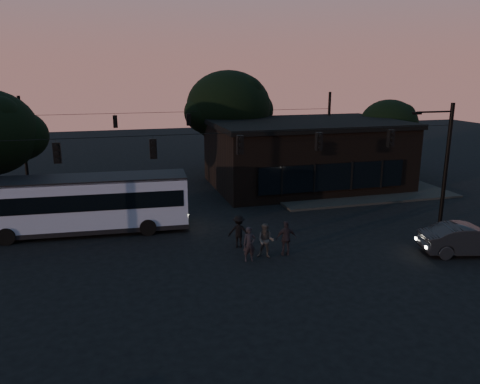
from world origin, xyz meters
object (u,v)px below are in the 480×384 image
object	(u,v)px
pedestrian_b	(266,241)
bus	(85,202)
car	(468,240)
pedestrian_c	(286,238)
building	(305,153)
pedestrian_a	(249,244)
pedestrian_d	(239,231)

from	to	relation	value
pedestrian_b	bus	bearing A→B (deg)	171.56
car	pedestrian_c	xyz separation A→B (m)	(-9.16, 2.45, 0.12)
building	pedestrian_c	world-z (taller)	building
pedestrian_a	pedestrian_c	xyz separation A→B (m)	(2.05, 0.21, 0.04)
car	bus	bearing A→B (deg)	78.98
pedestrian_c	pedestrian_d	size ratio (longest dim) A/B	1.03
bus	pedestrian_a	bearing A→B (deg)	-36.27
building	pedestrian_c	size ratio (longest dim) A/B	8.33
building	pedestrian_b	bearing A→B (deg)	-120.30
pedestrian_a	pedestrian_c	world-z (taller)	pedestrian_c
car	pedestrian_c	world-z (taller)	pedestrian_c
pedestrian_b	pedestrian_d	bearing A→B (deg)	145.05
car	pedestrian_b	bearing A→B (deg)	90.79
bus	pedestrian_c	size ratio (longest dim) A/B	6.51
pedestrian_b	pedestrian_c	world-z (taller)	pedestrian_c
bus	pedestrian_d	xyz separation A→B (m)	(8.03, -4.79, -0.98)
building	pedestrian_d	world-z (taller)	building
pedestrian_c	bus	bearing A→B (deg)	-28.42
car	pedestrian_c	bearing A→B (deg)	89.16
bus	pedestrian_b	bearing A→B (deg)	-32.41
pedestrian_d	car	bearing A→B (deg)	177.73
building	pedestrian_b	size ratio (longest dim) A/B	8.52
car	pedestrian_d	xyz separation A→B (m)	(-11.21, 4.24, 0.10)
pedestrian_a	pedestrian_c	bearing A→B (deg)	7.28
building	pedestrian_b	xyz separation A→B (m)	(-8.24, -14.10, -1.80)
building	bus	size ratio (longest dim) A/B	1.28
car	pedestrian_b	xyz separation A→B (m)	(-10.29, 2.44, 0.10)
bus	car	bearing A→B (deg)	-21.17
bus	pedestrian_a	distance (m)	10.55
bus	pedestrian_a	size ratio (longest dim) A/B	6.79
building	car	distance (m)	16.77
pedestrian_a	pedestrian_b	xyz separation A→B (m)	(0.93, 0.20, 0.02)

